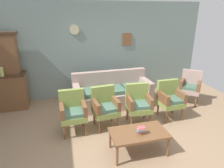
{
  "coord_description": "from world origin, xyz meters",
  "views": [
    {
      "loc": [
        -0.97,
        -3.01,
        2.39
      ],
      "look_at": [
        0.07,
        1.1,
        0.85
      ],
      "focal_mm": 31.61,
      "sensor_mm": 36.0,
      "label": 1
    }
  ],
  "objects": [
    {
      "name": "floral_couch",
      "position": [
        0.25,
        1.75,
        0.32
      ],
      "size": [
        2.08,
        0.87,
        0.9
      ],
      "color": "tan",
      "rests_on": "ground"
    },
    {
      "name": "wingback_chair_by_fireplace",
      "position": [
        2.38,
        1.39,
        0.5
      ],
      "size": [
        0.71,
        0.71,
        0.9
      ],
      "color": "tan",
      "rests_on": "ground"
    },
    {
      "name": "ground_plane",
      "position": [
        0.0,
        0.0,
        0.0
      ],
      "size": [
        7.68,
        7.68,
        0.0
      ],
      "primitive_type": "plane",
      "color": "#997A5B"
    },
    {
      "name": "armchair_row_middle",
      "position": [
        -0.86,
        0.7,
        0.5
      ],
      "size": [
        0.54,
        0.51,
        0.9
      ],
      "color": "#849947",
      "rests_on": "ground"
    },
    {
      "name": "wall_back_with_decor",
      "position": [
        0.0,
        2.63,
        1.35
      ],
      "size": [
        6.4,
        0.09,
        2.7
      ],
      "color": "gray",
      "rests_on": "ground"
    },
    {
      "name": "armchair_near_couch_end",
      "position": [
        -0.17,
        0.74,
        0.5
      ],
      "size": [
        0.57,
        0.55,
        0.9
      ],
      "color": "#849947",
      "rests_on": "ground"
    },
    {
      "name": "armchair_near_cabinet",
      "position": [
        0.59,
        0.72,
        0.5
      ],
      "size": [
        0.56,
        0.53,
        0.9
      ],
      "color": "#849947",
      "rests_on": "ground"
    },
    {
      "name": "book_stack_on_table",
      "position": [
        0.23,
        -0.32,
        0.49
      ],
      "size": [
        0.15,
        0.11,
        0.13
      ],
      "color": "#C27845",
      "rests_on": "coffee_table"
    },
    {
      "name": "side_cabinet",
      "position": [
        -2.51,
        2.25,
        0.47
      ],
      "size": [
        1.16,
        0.55,
        0.93
      ],
      "color": "brown",
      "rests_on": "ground"
    },
    {
      "name": "coffee_table",
      "position": [
        0.22,
        -0.26,
        0.38
      ],
      "size": [
        1.0,
        0.56,
        0.42
      ],
      "color": "brown",
      "rests_on": "ground"
    },
    {
      "name": "vase_on_cabinet",
      "position": [
        -2.44,
        2.07,
        1.05
      ],
      "size": [
        0.12,
        0.12,
        0.24
      ],
      "primitive_type": "cylinder",
      "color": "tan",
      "rests_on": "side_cabinet"
    },
    {
      "name": "armchair_by_doorway",
      "position": [
        1.4,
        0.77,
        0.5
      ],
      "size": [
        0.54,
        0.51,
        0.9
      ],
      "color": "#849947",
      "rests_on": "ground"
    }
  ]
}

